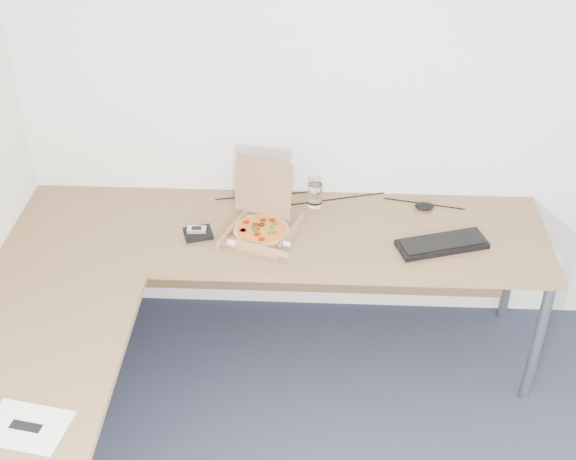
{
  "coord_description": "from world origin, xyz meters",
  "views": [
    {
      "loc": [
        -0.32,
        -1.55,
        2.8
      ],
      "look_at": [
        -0.45,
        1.28,
        0.82
      ],
      "focal_mm": 48.22,
      "sensor_mm": 36.0,
      "label": 1
    }
  ],
  "objects_px": {
    "drinking_glass": "(315,195)",
    "pizza_box": "(262,226)",
    "wallet": "(198,233)",
    "desk": "(197,292)",
    "keyboard": "(442,244)"
  },
  "relations": [
    {
      "from": "desk",
      "to": "keyboard",
      "type": "relative_size",
      "value": 6.15
    },
    {
      "from": "wallet",
      "to": "pizza_box",
      "type": "bearing_deg",
      "value": -10.78
    },
    {
      "from": "pizza_box",
      "to": "drinking_glass",
      "type": "xyz_separation_m",
      "value": [
        0.24,
        0.24,
        0.03
      ]
    },
    {
      "from": "keyboard",
      "to": "wallet",
      "type": "height_order",
      "value": "keyboard"
    },
    {
      "from": "desk",
      "to": "pizza_box",
      "type": "bearing_deg",
      "value": 59.0
    },
    {
      "from": "drinking_glass",
      "to": "desk",
      "type": "bearing_deg",
      "value": -127.0
    },
    {
      "from": "drinking_glass",
      "to": "wallet",
      "type": "bearing_deg",
      "value": -152.61
    },
    {
      "from": "drinking_glass",
      "to": "pizza_box",
      "type": "bearing_deg",
      "value": -135.44
    },
    {
      "from": "drinking_glass",
      "to": "keyboard",
      "type": "distance_m",
      "value": 0.66
    },
    {
      "from": "pizza_box",
      "to": "wallet",
      "type": "height_order",
      "value": "pizza_box"
    },
    {
      "from": "pizza_box",
      "to": "drinking_glass",
      "type": "bearing_deg",
      "value": 65.35
    },
    {
      "from": "pizza_box",
      "to": "wallet",
      "type": "distance_m",
      "value": 0.3
    },
    {
      "from": "desk",
      "to": "wallet",
      "type": "relative_size",
      "value": 19.89
    },
    {
      "from": "desk",
      "to": "pizza_box",
      "type": "height_order",
      "value": "pizza_box"
    },
    {
      "from": "pizza_box",
      "to": "wallet",
      "type": "bearing_deg",
      "value": -151.84
    }
  ]
}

